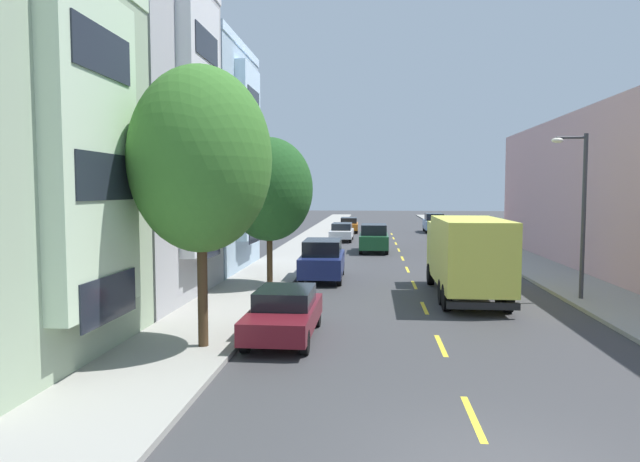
# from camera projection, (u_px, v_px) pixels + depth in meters

# --- Properties ---
(ground_plane) EXTENTS (160.00, 160.00, 0.00)m
(ground_plane) POSITION_uv_depth(u_px,v_px,m) (400.00, 253.00, 38.44)
(ground_plane) COLOR #38383A
(sidewalk_left) EXTENTS (3.20, 120.00, 0.14)m
(sidewalk_left) POSITION_uv_depth(u_px,v_px,m) (293.00, 254.00, 37.10)
(sidewalk_left) COLOR #99968E
(sidewalk_left) RESTS_ON ground_plane
(sidewalk_right) EXTENTS (3.20, 120.00, 0.14)m
(sidewalk_right) POSITION_uv_depth(u_px,v_px,m) (514.00, 257.00, 35.79)
(sidewalk_right) COLOR #99968E
(sidewalk_right) RESTS_ON ground_plane
(lane_centerline_dashes) EXTENTS (0.14, 47.20, 0.01)m
(lane_centerline_dashes) POSITION_uv_depth(u_px,v_px,m) (405.00, 264.00, 32.97)
(lane_centerline_dashes) COLOR yellow
(lane_centerline_dashes) RESTS_ON ground_plane
(townhouse_second_dove_grey) EXTENTS (12.03, 8.12, 12.89)m
(townhouse_second_dove_grey) POSITION_uv_depth(u_px,v_px,m) (53.00, 140.00, 21.91)
(townhouse_second_dove_grey) COLOR #A8A8AD
(townhouse_second_dove_grey) RESTS_ON ground_plane
(townhouse_third_powder_blue) EXTENTS (11.58, 8.12, 11.98)m
(townhouse_third_powder_blue) POSITION_uv_depth(u_px,v_px,m) (145.00, 162.00, 30.19)
(townhouse_third_powder_blue) COLOR #9EB7CC
(townhouse_third_powder_blue) RESTS_ON ground_plane
(street_tree_nearest) EXTENTS (3.73, 3.73, 7.39)m
(street_tree_nearest) POSITION_uv_depth(u_px,v_px,m) (201.00, 160.00, 14.70)
(street_tree_nearest) COLOR #47331E
(street_tree_nearest) RESTS_ON sidewalk_left
(street_tree_second) EXTENTS (3.81, 3.81, 6.45)m
(street_tree_second) POSITION_uv_depth(u_px,v_px,m) (269.00, 189.00, 24.53)
(street_tree_second) COLOR #47331E
(street_tree_second) RESTS_ON sidewalk_left
(street_lamp) EXTENTS (1.35, 0.28, 6.29)m
(street_lamp) POSITION_uv_depth(u_px,v_px,m) (580.00, 203.00, 21.41)
(street_lamp) COLOR #38383D
(street_lamp) RESTS_ON sidewalk_right
(delivery_box_truck) EXTENTS (2.41, 7.73, 3.21)m
(delivery_box_truck) POSITION_uv_depth(u_px,v_px,m) (466.00, 252.00, 22.29)
(delivery_box_truck) COLOR #D8D84C
(delivery_box_truck) RESTS_ON ground_plane
(parked_sedan_burgundy) EXTENTS (1.83, 4.51, 1.43)m
(parked_sedan_burgundy) POSITION_uv_depth(u_px,v_px,m) (284.00, 313.00, 16.33)
(parked_sedan_burgundy) COLOR maroon
(parked_sedan_burgundy) RESTS_ON ground_plane
(parked_suv_navy) EXTENTS (2.03, 4.83, 1.93)m
(parked_suv_navy) POSITION_uv_depth(u_px,v_px,m) (323.00, 259.00, 26.97)
(parked_suv_navy) COLOR navy
(parked_suv_navy) RESTS_ON ground_plane
(parked_wagon_white) EXTENTS (1.87, 4.72, 1.50)m
(parked_wagon_white) POSITION_uv_depth(u_px,v_px,m) (342.00, 231.00, 47.67)
(parked_wagon_white) COLOR silver
(parked_wagon_white) RESTS_ON ground_plane
(parked_suv_sky) EXTENTS (2.02, 4.83, 1.93)m
(parked_suv_sky) POSITION_uv_depth(u_px,v_px,m) (434.00, 223.00, 57.40)
(parked_suv_sky) COLOR #7A9EC6
(parked_suv_sky) RESTS_ON ground_plane
(parked_wagon_orange) EXTENTS (1.93, 4.74, 1.50)m
(parked_wagon_orange) POSITION_uv_depth(u_px,v_px,m) (349.00, 224.00, 57.36)
(parked_wagon_orange) COLOR orange
(parked_wagon_orange) RESTS_ON ground_plane
(parked_wagon_red) EXTENTS (1.85, 4.71, 1.50)m
(parked_wagon_red) POSITION_uv_depth(u_px,v_px,m) (451.00, 233.00, 45.45)
(parked_wagon_red) COLOR #AD1E1E
(parked_wagon_red) RESTS_ON ground_plane
(moving_forest_sedan) EXTENTS (1.95, 4.80, 1.93)m
(moving_forest_sedan) POSITION_uv_depth(u_px,v_px,m) (374.00, 238.00, 39.16)
(moving_forest_sedan) COLOR #194C28
(moving_forest_sedan) RESTS_ON ground_plane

